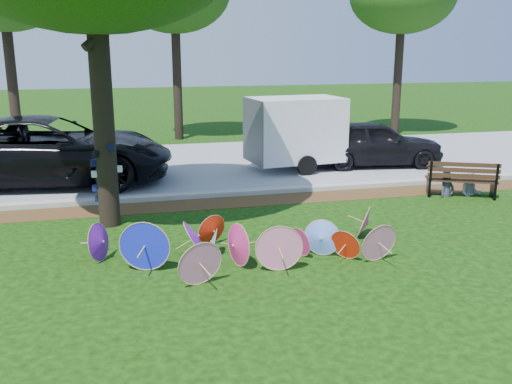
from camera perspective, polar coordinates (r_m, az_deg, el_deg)
ground at (r=9.84m, az=-0.09°, el=-8.10°), size 90.00×90.00×0.00m
mulch_strip at (r=14.02m, az=-4.39°, el=-1.17°), size 90.00×1.00×0.01m
curb at (r=14.68m, az=-4.84°, el=-0.25°), size 90.00×0.30×0.12m
street at (r=18.69m, az=-6.81°, el=2.74°), size 90.00×8.00×0.01m
parasol_pile at (r=10.19m, az=-1.32°, el=-5.06°), size 5.72×2.31×0.90m
black_van at (r=16.91m, az=-19.98°, el=3.94°), size 7.08×3.89×1.88m
dark_pickup at (r=18.67m, az=11.65°, el=4.81°), size 4.52×2.28×1.47m
cargo_trailer at (r=17.68m, az=3.97°, el=6.28°), size 2.93×2.04×2.53m
park_bench at (r=15.52m, az=19.83°, el=1.28°), size 1.90×1.36×0.93m
person_left at (r=15.33m, az=18.69°, el=1.92°), size 0.54×0.44×1.29m
person_right at (r=15.73m, az=20.83°, el=1.79°), size 0.69×0.63×1.16m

